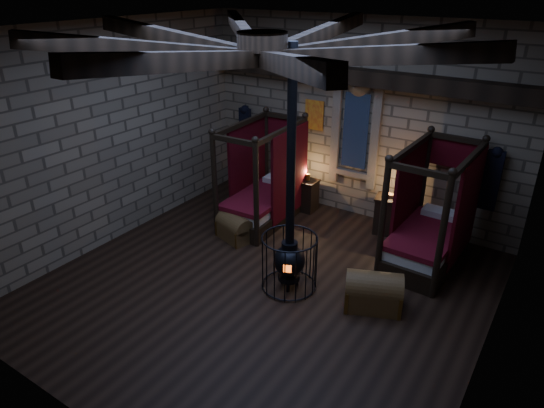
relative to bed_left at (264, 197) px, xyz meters
The scene contains 8 objects.
room 4.05m from the bed_left, 54.62° to the right, with size 7.02×7.02×4.29m.
bed_left is the anchor object (origin of this frame).
bed_right 3.50m from the bed_left, ahead, with size 1.18×2.14×2.19m.
trunk_left 1.09m from the bed_left, 89.80° to the right, with size 0.85×0.68×0.55m.
trunk_right 3.62m from the bed_left, 26.92° to the right, with size 1.03×0.86×0.65m.
nightstand_left 1.09m from the bed_left, 59.14° to the left, with size 0.46×0.44×0.89m.
nightstand_right 2.61m from the bed_left, 20.10° to the left, with size 0.58×0.56×0.87m.
stove 2.61m from the bed_left, 46.42° to the right, with size 0.95×0.95×4.05m.
Camera 1 is at (3.94, -5.76, 4.86)m, focal length 32.00 mm.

